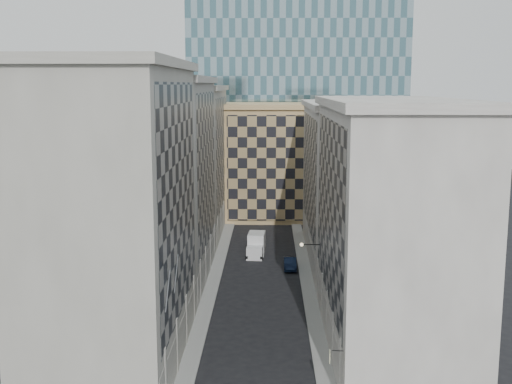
# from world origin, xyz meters

# --- Properties ---
(sidewalk_west) EXTENTS (1.50, 100.00, 0.15)m
(sidewalk_west) POSITION_xyz_m (-5.25, 30.00, 0.07)
(sidewalk_west) COLOR gray
(sidewalk_west) RESTS_ON ground
(sidewalk_east) EXTENTS (1.50, 100.00, 0.15)m
(sidewalk_east) POSITION_xyz_m (5.25, 30.00, 0.07)
(sidewalk_east) COLOR gray
(sidewalk_east) RESTS_ON ground
(bldg_left_a) EXTENTS (10.80, 22.80, 23.70)m
(bldg_left_a) POSITION_xyz_m (-10.88, 11.00, 11.82)
(bldg_left_a) COLOR gray
(bldg_left_a) RESTS_ON ground
(bldg_left_b) EXTENTS (10.80, 22.80, 22.70)m
(bldg_left_b) POSITION_xyz_m (-10.88, 33.00, 11.32)
(bldg_left_b) COLOR #9A978F
(bldg_left_b) RESTS_ON ground
(bldg_left_c) EXTENTS (10.80, 22.80, 21.70)m
(bldg_left_c) POSITION_xyz_m (-10.88, 55.00, 10.83)
(bldg_left_c) COLOR gray
(bldg_left_c) RESTS_ON ground
(bldg_right_a) EXTENTS (10.80, 26.80, 20.70)m
(bldg_right_a) POSITION_xyz_m (10.88, 15.00, 10.32)
(bldg_right_a) COLOR #A8A29A
(bldg_right_a) RESTS_ON ground
(bldg_right_b) EXTENTS (10.80, 28.80, 19.70)m
(bldg_right_b) POSITION_xyz_m (10.89, 42.00, 9.85)
(bldg_right_b) COLOR #A8A29A
(bldg_right_b) RESTS_ON ground
(tan_block) EXTENTS (16.80, 14.80, 18.80)m
(tan_block) POSITION_xyz_m (2.00, 67.90, 9.44)
(tan_block) COLOR tan
(tan_block) RESTS_ON ground
(church_tower) EXTENTS (7.20, 7.20, 51.50)m
(church_tower) POSITION_xyz_m (0.00, 82.00, 26.95)
(church_tower) COLOR #2A2520
(church_tower) RESTS_ON ground
(flagpoles_left) EXTENTS (0.10, 6.33, 2.33)m
(flagpoles_left) POSITION_xyz_m (-5.90, 6.00, 8.00)
(flagpoles_left) COLOR gray
(flagpoles_left) RESTS_ON ground
(bracket_lamp) EXTENTS (1.98, 0.36, 0.36)m
(bracket_lamp) POSITION_xyz_m (4.38, 24.00, 6.20)
(bracket_lamp) COLOR black
(bracket_lamp) RESTS_ON ground
(box_truck) EXTENTS (2.46, 5.27, 2.81)m
(box_truck) POSITION_xyz_m (-0.70, 42.82, 1.22)
(box_truck) COLOR white
(box_truck) RESTS_ON ground
(dark_car) EXTENTS (1.48, 4.19, 1.38)m
(dark_car) POSITION_xyz_m (3.50, 36.59, 0.69)
(dark_car) COLOR #0E1934
(dark_car) RESTS_ON ground
(shop_sign) EXTENTS (0.99, 0.72, 0.80)m
(shop_sign) POSITION_xyz_m (5.13, 3.00, 3.83)
(shop_sign) COLOR black
(shop_sign) RESTS_ON ground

